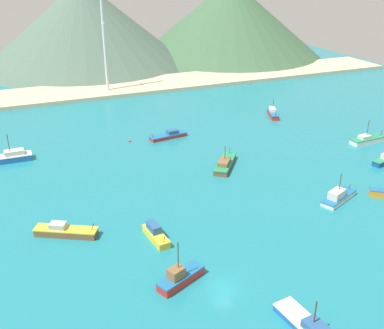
{
  "coord_description": "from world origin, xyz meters",
  "views": [
    {
      "loc": [
        -23.68,
        -44.83,
        41.75
      ],
      "look_at": [
        12.0,
        39.04,
        0.54
      ],
      "focal_mm": 42.69,
      "sensor_mm": 36.0,
      "label": 1
    }
  ],
  "objects_px": {
    "fishing_boat_1": "(10,157)",
    "fishing_boat_4": "(311,329)",
    "fishing_boat_5": "(65,231)",
    "fishing_boat_11": "(338,197)",
    "radio_tower": "(104,36)",
    "fishing_boat_14": "(155,234)",
    "fishing_boat_7": "(225,164)",
    "fishing_boat_6": "(367,140)",
    "fishing_boat_12": "(273,113)",
    "fishing_boat_10": "(180,277)",
    "buoy_0": "(129,141)",
    "fishing_boat_0": "(169,135)"
  },
  "relations": [
    {
      "from": "fishing_boat_12",
      "to": "fishing_boat_14",
      "type": "bearing_deg",
      "value": -137.81
    },
    {
      "from": "fishing_boat_6",
      "to": "radio_tower",
      "type": "bearing_deg",
      "value": 124.46
    },
    {
      "from": "fishing_boat_1",
      "to": "fishing_boat_4",
      "type": "relative_size",
      "value": 0.9
    },
    {
      "from": "fishing_boat_11",
      "to": "fishing_boat_12",
      "type": "height_order",
      "value": "fishing_boat_11"
    },
    {
      "from": "fishing_boat_1",
      "to": "radio_tower",
      "type": "height_order",
      "value": "radio_tower"
    },
    {
      "from": "fishing_boat_1",
      "to": "fishing_boat_10",
      "type": "xyz_separation_m",
      "value": [
        19.49,
        -54.47,
        0.0
      ]
    },
    {
      "from": "fishing_boat_0",
      "to": "fishing_boat_11",
      "type": "xyz_separation_m",
      "value": [
        17.81,
        -43.65,
        0.22
      ]
    },
    {
      "from": "fishing_boat_4",
      "to": "fishing_boat_6",
      "type": "relative_size",
      "value": 1.12
    },
    {
      "from": "fishing_boat_6",
      "to": "fishing_boat_14",
      "type": "height_order",
      "value": "fishing_boat_6"
    },
    {
      "from": "fishing_boat_1",
      "to": "fishing_boat_10",
      "type": "bearing_deg",
      "value": -70.31
    },
    {
      "from": "fishing_boat_14",
      "to": "buoy_0",
      "type": "height_order",
      "value": "fishing_boat_14"
    },
    {
      "from": "fishing_boat_1",
      "to": "fishing_boat_4",
      "type": "distance_m",
      "value": 75.97
    },
    {
      "from": "fishing_boat_4",
      "to": "buoy_0",
      "type": "bearing_deg",
      "value": 92.21
    },
    {
      "from": "fishing_boat_1",
      "to": "fishing_boat_7",
      "type": "relative_size",
      "value": 0.93
    },
    {
      "from": "fishing_boat_4",
      "to": "fishing_boat_7",
      "type": "distance_m",
      "value": 49.29
    },
    {
      "from": "fishing_boat_10",
      "to": "fishing_boat_14",
      "type": "xyz_separation_m",
      "value": [
        0.44,
        11.9,
        -0.05
      ]
    },
    {
      "from": "fishing_boat_7",
      "to": "fishing_boat_10",
      "type": "height_order",
      "value": "fishing_boat_10"
    },
    {
      "from": "fishing_boat_5",
      "to": "radio_tower",
      "type": "xyz_separation_m",
      "value": [
        27.25,
        83.38,
        18.15
      ]
    },
    {
      "from": "fishing_boat_10",
      "to": "radio_tower",
      "type": "bearing_deg",
      "value": 82.02
    },
    {
      "from": "radio_tower",
      "to": "fishing_boat_14",
      "type": "bearing_deg",
      "value": -98.75
    },
    {
      "from": "fishing_boat_0",
      "to": "fishing_boat_6",
      "type": "relative_size",
      "value": 1.03
    },
    {
      "from": "fishing_boat_6",
      "to": "fishing_boat_10",
      "type": "distance_m",
      "value": 70.24
    },
    {
      "from": "buoy_0",
      "to": "fishing_boat_11",
      "type": "bearing_deg",
      "value": -58.23
    },
    {
      "from": "buoy_0",
      "to": "radio_tower",
      "type": "height_order",
      "value": "radio_tower"
    },
    {
      "from": "fishing_boat_1",
      "to": "fishing_boat_6",
      "type": "relative_size",
      "value": 1.0
    },
    {
      "from": "fishing_boat_5",
      "to": "radio_tower",
      "type": "bearing_deg",
      "value": 71.9
    },
    {
      "from": "fishing_boat_1",
      "to": "fishing_boat_14",
      "type": "height_order",
      "value": "fishing_boat_1"
    },
    {
      "from": "fishing_boat_10",
      "to": "fishing_boat_11",
      "type": "height_order",
      "value": "fishing_boat_10"
    },
    {
      "from": "fishing_boat_12",
      "to": "buoy_0",
      "type": "bearing_deg",
      "value": -175.63
    },
    {
      "from": "fishing_boat_0",
      "to": "buoy_0",
      "type": "relative_size",
      "value": 14.83
    },
    {
      "from": "fishing_boat_4",
      "to": "fishing_boat_14",
      "type": "xyz_separation_m",
      "value": [
        -10.76,
        26.92,
        0.22
      ]
    },
    {
      "from": "fishing_boat_1",
      "to": "fishing_boat_7",
      "type": "distance_m",
      "value": 48.26
    },
    {
      "from": "fishing_boat_5",
      "to": "fishing_boat_11",
      "type": "xyz_separation_m",
      "value": [
        49.22,
        -8.16,
        0.09
      ]
    },
    {
      "from": "fishing_boat_4",
      "to": "radio_tower",
      "type": "xyz_separation_m",
      "value": [
        3.14,
        117.2,
        18.21
      ]
    },
    {
      "from": "fishing_boat_0",
      "to": "fishing_boat_11",
      "type": "relative_size",
      "value": 1.07
    },
    {
      "from": "fishing_boat_5",
      "to": "fishing_boat_10",
      "type": "height_order",
      "value": "fishing_boat_10"
    },
    {
      "from": "fishing_boat_5",
      "to": "fishing_boat_14",
      "type": "bearing_deg",
      "value": -27.34
    },
    {
      "from": "fishing_boat_10",
      "to": "fishing_boat_14",
      "type": "bearing_deg",
      "value": 87.89
    },
    {
      "from": "fishing_boat_0",
      "to": "fishing_boat_14",
      "type": "bearing_deg",
      "value": -113.07
    },
    {
      "from": "fishing_boat_1",
      "to": "fishing_boat_10",
      "type": "distance_m",
      "value": 57.86
    },
    {
      "from": "radio_tower",
      "to": "fishing_boat_5",
      "type": "bearing_deg",
      "value": -108.1
    },
    {
      "from": "fishing_boat_10",
      "to": "fishing_boat_12",
      "type": "distance_m",
      "value": 78.81
    },
    {
      "from": "fishing_boat_6",
      "to": "fishing_boat_12",
      "type": "distance_m",
      "value": 29.03
    },
    {
      "from": "fishing_boat_1",
      "to": "fishing_boat_14",
      "type": "bearing_deg",
      "value": -64.92
    },
    {
      "from": "fishing_boat_4",
      "to": "fishing_boat_6",
      "type": "distance_m",
      "value": 69.55
    },
    {
      "from": "fishing_boat_4",
      "to": "fishing_boat_5",
      "type": "relative_size",
      "value": 1.05
    },
    {
      "from": "fishing_boat_4",
      "to": "fishing_boat_11",
      "type": "height_order",
      "value": "fishing_boat_11"
    },
    {
      "from": "fishing_boat_5",
      "to": "fishing_boat_1",
      "type": "bearing_deg",
      "value": 100.44
    },
    {
      "from": "fishing_boat_14",
      "to": "fishing_boat_7",
      "type": "bearing_deg",
      "value": 41.94
    },
    {
      "from": "fishing_boat_1",
      "to": "fishing_boat_12",
      "type": "bearing_deg",
      "value": 3.55
    }
  ]
}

